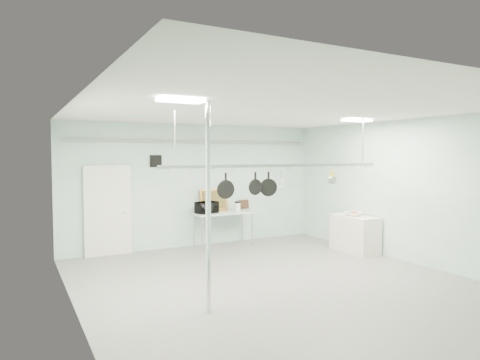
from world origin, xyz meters
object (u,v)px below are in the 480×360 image
skillet_left (226,185)px  skillet_mid (255,183)px  skillet_right (268,183)px  chrome_pole (208,208)px  coffee_canister (238,207)px  fruit_bowl (354,214)px  side_cabinet (355,234)px  microwave (207,207)px  prep_table (223,214)px  pot_rack (280,164)px

skillet_left → skillet_mid: 0.61m
skillet_right → chrome_pole: bearing=-134.8°
chrome_pole → coffee_canister: 4.97m
fruit_bowl → skillet_left: skillet_left is taller
chrome_pole → side_cabinet: chrome_pole is taller
side_cabinet → fruit_bowl: 0.50m
chrome_pole → microwave: bearing=66.5°
side_cabinet → skillet_mid: (-3.50, -1.10, 1.43)m
skillet_left → skillet_mid: (0.61, 0.00, 0.01)m
microwave → skillet_right: (-0.17, -3.25, 0.81)m
prep_table → skillet_right: (-0.66, -3.30, 1.03)m
pot_rack → fruit_bowl: (2.92, 1.11, -1.28)m
pot_rack → coffee_canister: size_ratio=21.70×
prep_table → skillet_right: skillet_right is taller
skillet_right → prep_table: bearing=95.0°
side_cabinet → skillet_mid: bearing=-162.5°
chrome_pole → skillet_left: size_ratio=7.27×
prep_table → microwave: microwave is taller
chrome_pole → skillet_right: (1.64, 0.90, 0.27)m
skillet_left → skillet_right: size_ratio=1.00×
prep_table → fruit_bowl: (2.52, -2.19, 0.12)m
chrome_pole → skillet_left: bearing=50.5°
pot_rack → side_cabinet: bearing=20.4°
chrome_pole → side_cabinet: size_ratio=2.67×
prep_table → coffee_canister: coffee_canister is taller
chrome_pole → side_cabinet: 5.37m
pot_rack → skillet_right: size_ratio=10.95×
chrome_pole → microwave: chrome_pole is taller
side_cabinet → pot_rack: size_ratio=0.25×
prep_table → side_cabinet: bearing=-40.8°
fruit_bowl → skillet_mid: size_ratio=0.98×
side_cabinet → skillet_right: (-3.21, -1.10, 1.42)m
prep_table → side_cabinet: size_ratio=1.33×
coffee_canister → skillet_left: (-1.95, -3.23, 0.85)m
coffee_canister → skillet_right: bearing=-108.1°
prep_table → pot_rack: size_ratio=0.33×
coffee_canister → skillet_mid: bearing=-112.6°
prep_table → skillet_right: 3.52m
side_cabinet → skillet_left: size_ratio=2.73×
coffee_canister → fruit_bowl: bearing=-45.1°
side_cabinet → coffee_canister: 3.09m
pot_rack → coffee_canister: 3.54m
pot_rack → microwave: 3.46m
skillet_left → skillet_mid: same height
fruit_bowl → skillet_left: bearing=-164.8°
prep_table → fruit_bowl: 3.34m
pot_rack → microwave: size_ratio=8.94×
skillet_left → chrome_pole: bearing=-127.0°
prep_table → microwave: 0.55m
microwave → pot_rack: bearing=73.7°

